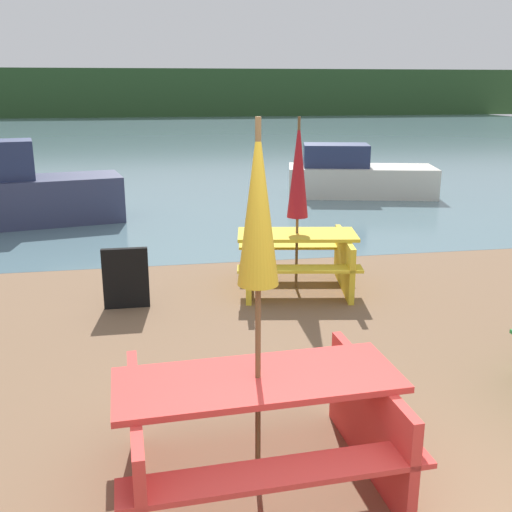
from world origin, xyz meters
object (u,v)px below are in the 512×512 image
object	(u,v)px
picnic_table_yellow	(297,255)
boat_second	(356,176)
signboard	(126,278)
umbrella_gold	(258,209)
picnic_table_red	(258,419)
boat	(22,193)
umbrella_crimson	(298,169)

from	to	relation	value
picnic_table_yellow	boat_second	world-z (taller)	boat_second
signboard	umbrella_gold	bearing A→B (deg)	-74.46
picnic_table_yellow	umbrella_gold	distance (m)	4.39
picnic_table_red	picnic_table_yellow	distance (m)	4.14
boat_second	picnic_table_yellow	bearing A→B (deg)	-102.42
picnic_table_red	picnic_table_yellow	size ratio (longest dim) A/B	1.11
picnic_table_red	boat_second	xyz separation A→B (m)	(4.32, 10.54, -0.00)
picnic_table_yellow	boat_second	distance (m)	7.27
signboard	boat_second	bearing A→B (deg)	52.62
picnic_table_yellow	umbrella_gold	bearing A→B (deg)	-107.16
umbrella_gold	signboard	bearing A→B (deg)	105.54
signboard	boat	bearing A→B (deg)	112.93
picnic_table_red	signboard	xyz separation A→B (m)	(-1.00, 3.58, -0.11)
picnic_table_yellow	boat	bearing A→B (deg)	133.01
umbrella_crimson	picnic_table_red	bearing A→B (deg)	-107.16
boat	boat_second	world-z (taller)	boat
boat	umbrella_gold	bearing A→B (deg)	-81.42
umbrella_crimson	boat	size ratio (longest dim) A/B	0.61
picnic_table_yellow	umbrella_crimson	bearing A→B (deg)	90.00
signboard	umbrella_crimson	bearing A→B (deg)	9.59
signboard	picnic_table_red	bearing A→B (deg)	-74.46
picnic_table_red	picnic_table_yellow	bearing A→B (deg)	72.84
umbrella_crimson	boat_second	distance (m)	7.36
picnic_table_red	boat	size ratio (longest dim) A/B	0.53
picnic_table_yellow	umbrella_crimson	size ratio (longest dim) A/B	0.78
picnic_table_yellow	umbrella_crimson	xyz separation A→B (m)	(0.00, 0.00, 1.15)
picnic_table_yellow	boat	xyz separation A→B (m)	(-4.35, 4.66, 0.16)
picnic_table_yellow	umbrella_gold	size ratio (longest dim) A/B	0.72
boat	signboard	world-z (taller)	boat
umbrella_gold	umbrella_crimson	bearing A→B (deg)	72.84
boat	boat_second	distance (m)	7.69
umbrella_crimson	signboard	world-z (taller)	umbrella_crimson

